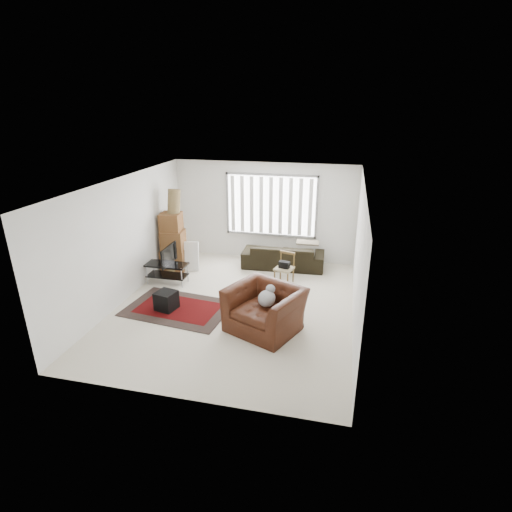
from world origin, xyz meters
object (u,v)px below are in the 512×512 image
at_px(tv_stand, 167,269).
at_px(side_chair, 285,267).
at_px(sofa, 283,252).
at_px(armchair, 265,306).
at_px(moving_boxes, 173,244).

height_order(tv_stand, side_chair, side_chair).
bearing_deg(sofa, armchair, 90.39).
bearing_deg(moving_boxes, armchair, -39.43).
relative_size(tv_stand, moving_boxes, 0.66).
relative_size(moving_boxes, sofa, 0.70).
height_order(sofa, side_chair, sofa).
bearing_deg(armchair, side_chair, 113.05).
relative_size(sofa, armchair, 1.28).
height_order(moving_boxes, armchair, moving_boxes).
relative_size(tv_stand, sofa, 0.47).
bearing_deg(tv_stand, armchair, -29.54).
bearing_deg(sofa, moving_boxes, 13.17).
xyz_separation_m(tv_stand, moving_boxes, (-0.20, 0.87, 0.35)).
xyz_separation_m(tv_stand, side_chair, (2.79, 0.65, 0.06)).
xyz_separation_m(tv_stand, armchair, (2.76, -1.57, 0.13)).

